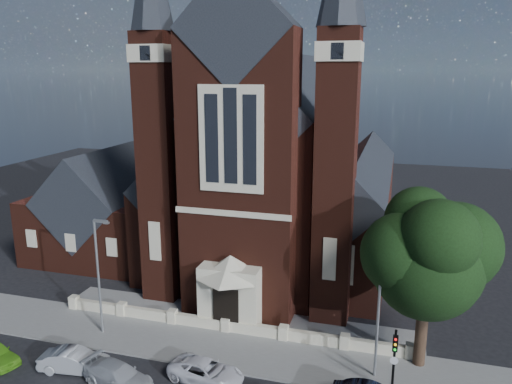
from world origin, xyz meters
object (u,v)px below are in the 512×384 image
car_silver_b (118,376)px  street_lamp_right (380,305)px  parish_hall (109,212)px  street_tree (430,259)px  street_lamp_left (99,270)px  traffic_signal (394,355)px  car_white_suv (206,372)px  church (283,169)px  car_silver_a (74,361)px

car_silver_b → street_lamp_right: bearing=-55.4°
parish_hall → street_tree: street_tree is taller
street_lamp_left → car_silver_b: (4.08, -4.87, -3.95)m
street_lamp_right → traffic_signal: (0.91, -1.57, -2.02)m
car_silver_b → traffic_signal: bearing=-62.1°
parish_hall → street_tree: bearing=-23.3°
car_silver_b → car_white_suv: (4.59, 1.81, -0.03)m
church → street_tree: (12.60, -17.23, -1.23)m
street_lamp_right → car_silver_a: bearing=-166.0°
street_tree → car_silver_a: street_tree is taller
street_tree → street_lamp_left: street_tree is taller
church → traffic_signal: size_ratio=8.72×
street_tree → street_lamp_left: (-20.51, -1.71, -2.36)m
street_lamp_left → car_white_suv: bearing=-19.5°
traffic_signal → car_silver_b: (-14.83, -3.30, -1.93)m
parish_hall → car_silver_a: parish_hall is taller
street_lamp_left → car_white_suv: (8.66, -3.07, -3.98)m
church → street_lamp_right: church is taller
street_lamp_left → car_silver_a: size_ratio=1.97×
street_tree → street_lamp_left: bearing=-175.2°
car_white_suv → street_lamp_left: bearing=80.7°
street_lamp_right → car_silver_b: (-13.92, -4.87, -3.95)m
car_silver_b → car_silver_a: bearing=95.3°
parish_hall → street_tree: (28.60, -12.29, 2.95)m
church → street_tree: bearing=-53.8°
street_lamp_left → street_lamp_right: 18.00m
car_white_suv → traffic_signal: bearing=-71.5°
traffic_signal → car_silver_b: 15.32m
church → street_lamp_right: bearing=-62.0°
parish_hall → street_lamp_right: size_ratio=1.51×
street_lamp_right → car_white_suv: size_ratio=1.82×
car_silver_a → car_silver_b: 3.33m
car_silver_b → car_white_suv: size_ratio=1.01×
street_lamp_right → car_white_suv: street_lamp_right is taller
car_silver_a → car_white_suv: 7.97m
street_lamp_left → car_silver_b: size_ratio=1.80×
street_tree → street_lamp_left: size_ratio=1.32×
street_tree → car_white_suv: (-11.84, -4.77, -6.34)m
church → car_silver_a: size_ratio=8.50×
street_lamp_left → traffic_signal: street_lamp_left is taller
church → car_silver_b: bearing=-99.1°
parish_hall → car_silver_b: size_ratio=2.71×
car_silver_a → church: bearing=-25.6°
church → car_white_suv: bearing=-88.0°
church → parish_hall: size_ratio=2.86×
parish_hall → car_white_suv: (16.75, -17.07, -3.39)m
church → traffic_signal: (11.00, -20.52, -5.60)m
traffic_signal → car_silver_a: size_ratio=0.97×
traffic_signal → car_silver_b: traffic_signal is taller
parish_hall → car_silver_b: parish_hall is taller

